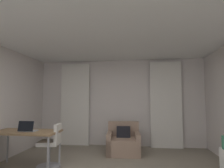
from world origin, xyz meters
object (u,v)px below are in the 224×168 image
Objects in this scene: desk at (27,134)px; desk_chair at (51,148)px; laptop at (28,129)px; armchair at (123,143)px.

desk_chair reaches higher than desk.
desk_chair is 2.75× the size of laptop.
laptop is at bearing -143.50° from armchair.
desk is 4.10× the size of laptop.
armchair is 2.33m from desk.
desk_chair reaches higher than armchair.
desk_chair is at bearing 20.88° from laptop.
armchair is 1.00× the size of desk_chair.
desk is (-1.90, -1.29, 0.41)m from armchair.
laptop is at bearing -46.96° from desk.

